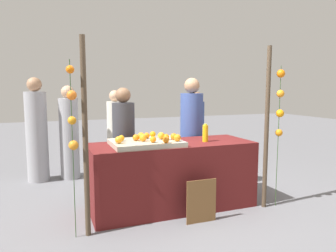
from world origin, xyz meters
TOP-DOWN VIEW (x-y plane):
  - ground_plane at (0.00, 0.00)m, footprint 24.00×24.00m
  - stall_counter at (0.00, 0.00)m, footprint 2.09×0.78m
  - orange_tray at (-0.36, -0.05)m, footprint 0.84×0.64m
  - orange_0 at (-0.03, -0.13)m, footprint 0.08×0.08m
  - orange_1 at (-0.33, -0.22)m, footprint 0.07×0.07m
  - orange_2 at (-0.49, -0.03)m, footprint 0.08×0.08m
  - orange_3 at (-0.20, -0.30)m, footprint 0.08×0.08m
  - orange_4 at (-0.31, 0.09)m, footprint 0.08×0.08m
  - orange_5 at (-0.66, -0.00)m, footprint 0.08×0.08m
  - orange_6 at (-0.41, -0.10)m, footprint 0.09×0.09m
  - orange_7 at (-0.03, -0.24)m, footprint 0.09×0.09m
  - orange_8 at (-0.72, -0.14)m, footprint 0.08×0.08m
  - orange_9 at (-0.40, 0.06)m, footprint 0.09×0.09m
  - orange_10 at (-0.12, -0.10)m, footprint 0.07×0.07m
  - orange_11 at (-0.21, 0.17)m, footprint 0.08×0.08m
  - orange_12 at (-0.16, -0.02)m, footprint 0.09×0.09m
  - juice_bottle at (0.44, -0.07)m, footprint 0.07×0.07m
  - chalkboard_sign at (0.13, -0.57)m, footprint 0.37×0.03m
  - vendor_left at (-0.49, 0.62)m, footprint 0.31×0.31m
  - vendor_right at (0.55, 0.59)m, footprint 0.34×0.34m
  - crowd_person_0 at (-1.15, 1.87)m, footprint 0.32×0.32m
  - crowd_person_1 at (-0.32, 2.01)m, footprint 0.30×0.30m
  - crowd_person_2 at (-1.66, 1.90)m, footprint 0.35×0.35m
  - crowd_person_3 at (1.36, 2.04)m, footprint 0.29×0.29m
  - canopy_post_left at (-1.13, -0.43)m, footprint 0.06×0.06m
  - canopy_post_right at (1.13, -0.43)m, footprint 0.06×0.06m
  - garland_strand_left at (-1.25, -0.43)m, footprint 0.10×0.10m
  - garland_strand_right at (1.30, -0.45)m, footprint 0.11×0.11m

SIDE VIEW (x-z plane):
  - ground_plane at x=0.00m, z-range 0.00..0.00m
  - chalkboard_sign at x=0.13m, z-range -0.01..0.51m
  - stall_counter at x=0.00m, z-range 0.00..0.85m
  - crowd_person_3 at x=1.36m, z-range -0.05..1.42m
  - crowd_person_1 at x=-0.32m, z-range -0.05..1.46m
  - vendor_left at x=-0.49m, z-range -0.05..1.50m
  - crowd_person_0 at x=-1.15m, z-range -0.05..1.54m
  - vendor_right at x=0.55m, z-range -0.06..1.64m
  - crowd_person_2 at x=-1.66m, z-range -0.06..1.66m
  - orange_tray at x=-0.36m, z-range 0.85..0.91m
  - orange_1 at x=-0.33m, z-range 0.91..0.98m
  - orange_10 at x=-0.12m, z-range 0.91..0.98m
  - orange_4 at x=-0.31m, z-range 0.91..0.99m
  - orange_5 at x=-0.66m, z-range 0.91..0.99m
  - orange_11 at x=-0.21m, z-range 0.91..0.99m
  - orange_2 at x=-0.49m, z-range 0.91..0.99m
  - orange_3 at x=-0.20m, z-range 0.91..0.99m
  - orange_0 at x=-0.03m, z-range 0.91..0.99m
  - orange_8 at x=-0.72m, z-range 0.91..1.00m
  - orange_9 at x=-0.40m, z-range 0.91..1.00m
  - orange_7 at x=-0.03m, z-range 0.91..1.00m
  - orange_12 at x=-0.16m, z-range 0.91..1.00m
  - orange_6 at x=-0.41m, z-range 0.91..1.00m
  - juice_bottle at x=0.44m, z-range 0.84..1.08m
  - canopy_post_left at x=-1.13m, z-range 0.00..2.07m
  - canopy_post_right at x=1.13m, z-range 0.00..2.07m
  - garland_strand_left at x=-1.25m, z-range 0.38..2.21m
  - garland_strand_right at x=1.30m, z-range 0.45..2.28m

